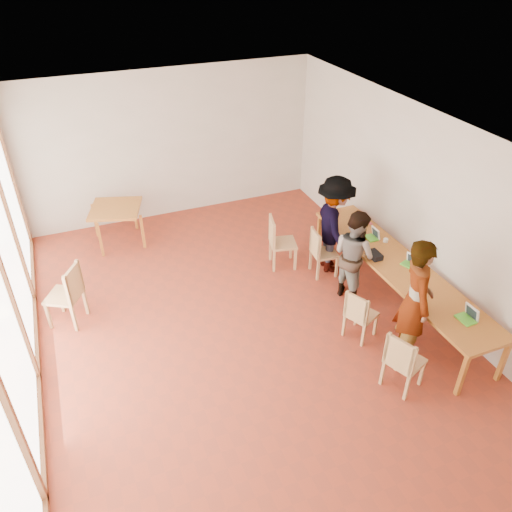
# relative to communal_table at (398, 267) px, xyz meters

# --- Properties ---
(ground) EXTENTS (8.00, 8.00, 0.00)m
(ground) POSITION_rel_communal_table_xyz_m (-2.50, 0.39, -0.70)
(ground) COLOR maroon
(ground) RESTS_ON ground
(wall_back) EXTENTS (6.00, 0.10, 3.00)m
(wall_back) POSITION_rel_communal_table_xyz_m (-2.50, 4.39, 0.80)
(wall_back) COLOR beige
(wall_back) RESTS_ON ground
(wall_front) EXTENTS (6.00, 0.10, 3.00)m
(wall_front) POSITION_rel_communal_table_xyz_m (-2.50, -3.61, 0.80)
(wall_front) COLOR beige
(wall_front) RESTS_ON ground
(wall_right) EXTENTS (0.10, 8.00, 3.00)m
(wall_right) POSITION_rel_communal_table_xyz_m (0.50, 0.39, 0.80)
(wall_right) COLOR beige
(wall_right) RESTS_ON ground
(window_wall) EXTENTS (0.10, 8.00, 3.00)m
(window_wall) POSITION_rel_communal_table_xyz_m (-5.46, 0.39, 0.80)
(window_wall) COLOR white
(window_wall) RESTS_ON ground
(ceiling) EXTENTS (6.00, 8.00, 0.04)m
(ceiling) POSITION_rel_communal_table_xyz_m (-2.50, 0.39, 2.32)
(ceiling) COLOR white
(ceiling) RESTS_ON wall_back
(communal_table) EXTENTS (0.80, 4.00, 0.75)m
(communal_table) POSITION_rel_communal_table_xyz_m (0.00, 0.00, 0.00)
(communal_table) COLOR #B57428
(communal_table) RESTS_ON ground
(side_table) EXTENTS (0.90, 0.90, 0.75)m
(side_table) POSITION_rel_communal_table_xyz_m (-3.81, 3.59, -0.03)
(side_table) COLOR #B57428
(side_table) RESTS_ON ground
(chair_near) EXTENTS (0.56, 0.56, 0.49)m
(chair_near) POSITION_rel_communal_table_xyz_m (-1.02, -1.55, -0.14)
(chair_near) COLOR tan
(chair_near) RESTS_ON ground
(chair_mid) EXTENTS (0.52, 0.52, 0.45)m
(chair_mid) POSITION_rel_communal_table_xyz_m (-1.01, -0.50, -0.19)
(chair_mid) COLOR tan
(chair_mid) RESTS_ON ground
(chair_far) EXTENTS (0.54, 0.54, 0.51)m
(chair_far) POSITION_rel_communal_table_xyz_m (-1.31, 1.70, -0.11)
(chair_far) COLOR tan
(chair_far) RESTS_ON ground
(chair_empty) EXTENTS (0.45, 0.45, 0.47)m
(chair_empty) POSITION_rel_communal_table_xyz_m (-0.74, 1.18, -0.17)
(chair_empty) COLOR tan
(chair_empty) RESTS_ON ground
(chair_spare) EXTENTS (0.65, 0.65, 0.54)m
(chair_spare) POSITION_rel_communal_table_xyz_m (-4.83, 1.46, -0.08)
(chair_spare) COLOR tan
(chair_spare) RESTS_ON ground
(person_near) EXTENTS (0.67, 0.81, 1.89)m
(person_near) POSITION_rel_communal_table_xyz_m (-0.51, -1.03, 0.24)
(person_near) COLOR gray
(person_near) RESTS_ON ground
(person_mid) EXTENTS (0.72, 0.86, 1.56)m
(person_mid) POSITION_rel_communal_table_xyz_m (-0.53, 0.46, 0.08)
(person_mid) COLOR gray
(person_mid) RESTS_ON ground
(person_far) EXTENTS (0.87, 1.25, 1.77)m
(person_far) POSITION_rel_communal_table_xyz_m (-0.45, 1.27, 0.18)
(person_far) COLOR gray
(person_far) RESTS_ON ground
(laptop_near) EXTENTS (0.22, 0.26, 0.21)m
(laptop_near) POSITION_rel_communal_table_xyz_m (0.08, -1.43, 0.10)
(laptop_near) COLOR #5BD133
(laptop_near) RESTS_ON communal_table
(laptop_mid) EXTENTS (0.25, 0.27, 0.19)m
(laptop_mid) POSITION_rel_communal_table_xyz_m (0.16, -0.07, 0.10)
(laptop_mid) COLOR #5BD133
(laptop_mid) RESTS_ON communal_table
(laptop_far) EXTENTS (0.20, 0.23, 0.19)m
(laptop_far) POSITION_rel_communal_table_xyz_m (0.07, 0.83, 0.10)
(laptop_far) COLOR #5BD133
(laptop_far) RESTS_ON communal_table
(yellow_mug) EXTENTS (0.15, 0.15, 0.10)m
(yellow_mug) POSITION_rel_communal_table_xyz_m (-0.29, 1.86, 0.10)
(yellow_mug) COLOR orange
(yellow_mug) RESTS_ON communal_table
(green_bottle) EXTENTS (0.07, 0.07, 0.28)m
(green_bottle) POSITION_rel_communal_table_xyz_m (0.16, -0.13, 0.19)
(green_bottle) COLOR #15652C
(green_bottle) RESTS_ON communal_table
(clear_glass) EXTENTS (0.07, 0.07, 0.09)m
(clear_glass) POSITION_rel_communal_table_xyz_m (-0.16, 0.83, 0.09)
(clear_glass) COLOR silver
(clear_glass) RESTS_ON communal_table
(condiment_cup) EXTENTS (0.08, 0.08, 0.06)m
(condiment_cup) POSITION_rel_communal_table_xyz_m (0.19, 0.65, 0.08)
(condiment_cup) COLOR white
(condiment_cup) RESTS_ON communal_table
(pink_phone) EXTENTS (0.05, 0.10, 0.01)m
(pink_phone) POSITION_rel_communal_table_xyz_m (0.30, 1.28, 0.05)
(pink_phone) COLOR #BB4259
(pink_phone) RESTS_ON communal_table
(black_pouch) EXTENTS (0.16, 0.26, 0.09)m
(black_pouch) POSITION_rel_communal_table_xyz_m (-0.24, 0.32, 0.09)
(black_pouch) COLOR black
(black_pouch) RESTS_ON communal_table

